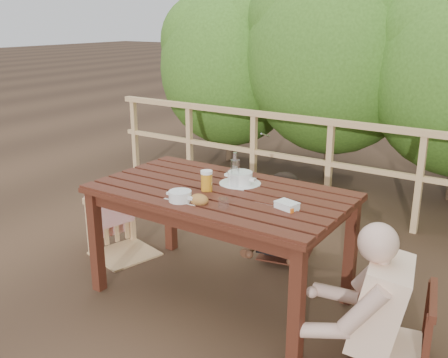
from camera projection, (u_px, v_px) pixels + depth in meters
The scene contains 16 objects.
ground at pixel (220, 295), 3.84m from camera, with size 60.00×60.00×0.00m, color #493221.
table at pixel (220, 245), 3.71m from camera, with size 1.78×1.00×0.82m, color #3C1A10.
chair_left at pixel (122, 202), 4.34m from camera, with size 0.49×0.49×0.98m, color tan.
chair_far at pixel (287, 210), 4.37m from camera, with size 0.42×0.42×0.84m, color #3C1A10.
chair_right at pixel (396, 293), 2.97m from camera, with size 0.46×0.46×0.92m, color #3C1A10.
woman at pixel (289, 189), 4.33m from camera, with size 0.48×0.59×1.20m, color black, non-canonical shape.
diner_right at pixel (406, 254), 2.88m from camera, with size 0.58×0.72×1.44m, color beige, non-canonical shape.
railing at pixel (329, 168), 5.27m from camera, with size 5.60×0.10×1.01m, color tan.
hedge_row at pixel (414, 25), 5.59m from camera, with size 6.60×1.60×3.80m, color #365E1C, non-canonical shape.
soup_near at pixel (180, 197), 3.35m from camera, with size 0.25×0.25×0.08m, color silver.
soup_far at pixel (240, 179), 3.71m from camera, with size 0.30×0.30×0.10m, color white.
bread_roll at pixel (199, 200), 3.31m from camera, with size 0.13×0.10×0.08m, color #AE7B2C.
beer_glass at pixel (207, 182), 3.54m from camera, with size 0.08×0.08×0.16m, color gold.
bottle at pixel (235, 171), 3.61m from camera, with size 0.06×0.06×0.26m, color silver.
tumbler at pixel (224, 205), 3.22m from camera, with size 0.07×0.07×0.08m, color silver.
butter_tub at pixel (287, 206), 3.22m from camera, with size 0.14×0.10×0.06m, color white.
Camera 1 is at (1.90, -2.81, 1.99)m, focal length 41.12 mm.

